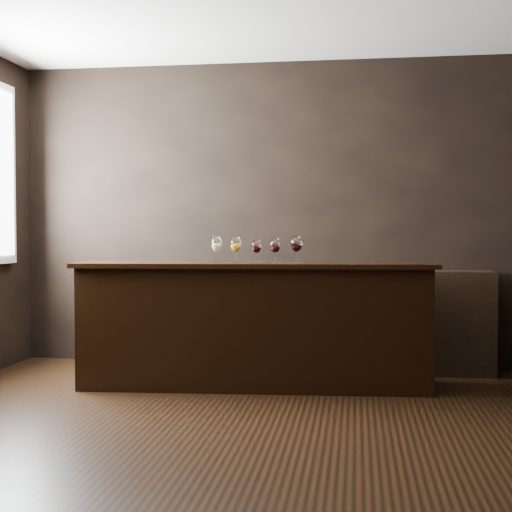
# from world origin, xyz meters

# --- Properties ---
(ground) EXTENTS (5.00, 5.00, 0.00)m
(ground) POSITION_xyz_m (0.00, 0.00, 0.00)
(ground) COLOR black
(ground) RESTS_ON ground
(room_shell) EXTENTS (5.02, 4.52, 2.81)m
(room_shell) POSITION_xyz_m (-0.23, 0.11, 1.81)
(room_shell) COLOR black
(room_shell) RESTS_ON ground
(bar_counter) EXTENTS (2.76, 0.78, 0.96)m
(bar_counter) POSITION_xyz_m (-0.14, 1.27, 0.48)
(bar_counter) COLOR black
(bar_counter) RESTS_ON ground
(bar_top) EXTENTS (2.86, 0.85, 0.04)m
(bar_top) POSITION_xyz_m (-0.14, 1.27, 0.97)
(bar_top) COLOR black
(bar_top) RESTS_ON bar_counter
(back_bar_shelf) EXTENTS (2.48, 0.40, 0.89)m
(back_bar_shelf) POSITION_xyz_m (0.59, 2.03, 0.45)
(back_bar_shelf) COLOR black
(back_bar_shelf) RESTS_ON ground
(glass_white) EXTENTS (0.09, 0.09, 0.20)m
(glass_white) POSITION_xyz_m (-0.45, 1.30, 1.13)
(glass_white) COLOR white
(glass_white) RESTS_ON bar_top
(glass_amber) EXTENTS (0.09, 0.09, 0.21)m
(glass_amber) POSITION_xyz_m (-0.29, 1.25, 1.13)
(glass_amber) COLOR white
(glass_amber) RESTS_ON bar_top
(glass_red_a) EXTENTS (0.08, 0.08, 0.18)m
(glass_red_a) POSITION_xyz_m (-0.13, 1.27, 1.11)
(glass_red_a) COLOR white
(glass_red_a) RESTS_ON bar_top
(glass_red_b) EXTENTS (0.08, 0.08, 0.19)m
(glass_red_b) POSITION_xyz_m (0.03, 1.25, 1.12)
(glass_red_b) COLOR white
(glass_red_b) RESTS_ON bar_top
(glass_red_c) EXTENTS (0.09, 0.09, 0.21)m
(glass_red_c) POSITION_xyz_m (0.19, 1.27, 1.13)
(glass_red_c) COLOR white
(glass_red_c) RESTS_ON bar_top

